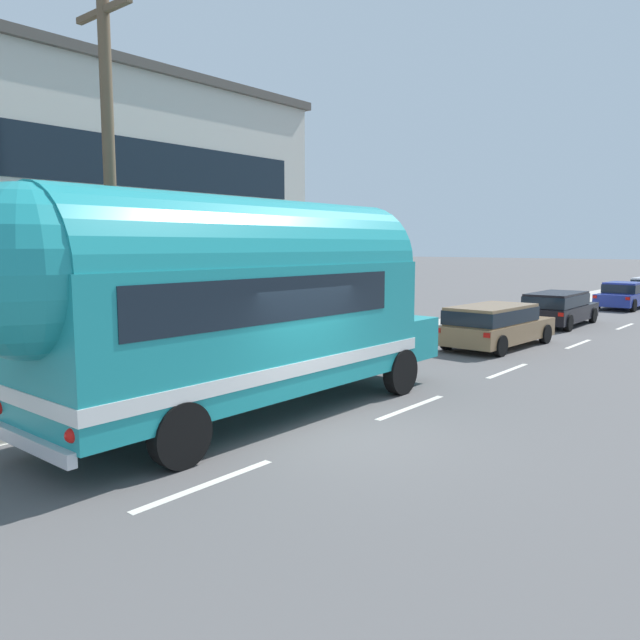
{
  "coord_description": "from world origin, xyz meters",
  "views": [
    {
      "loc": [
        6.37,
        -8.1,
        3.25
      ],
      "look_at": [
        -2.13,
        2.02,
        1.64
      ],
      "focal_mm": 34.48,
      "sensor_mm": 36.0,
      "label": 1
    }
  ],
  "objects_px": {
    "painted_bus": "(229,298)",
    "car_second": "(558,306)",
    "utility_pole": "(110,186)",
    "car_lead": "(495,323)",
    "car_third": "(624,294)"
  },
  "relations": [
    {
      "from": "painted_bus",
      "to": "car_second",
      "type": "relative_size",
      "value": 2.15
    },
    {
      "from": "painted_bus",
      "to": "car_third",
      "type": "relative_size",
      "value": 2.36
    },
    {
      "from": "utility_pole",
      "to": "painted_bus",
      "type": "bearing_deg",
      "value": 11.85
    },
    {
      "from": "utility_pole",
      "to": "car_lead",
      "type": "relative_size",
      "value": 1.77
    },
    {
      "from": "utility_pole",
      "to": "car_second",
      "type": "distance_m",
      "value": 18.99
    },
    {
      "from": "utility_pole",
      "to": "car_third",
      "type": "bearing_deg",
      "value": 84.27
    },
    {
      "from": "car_lead",
      "to": "painted_bus",
      "type": "bearing_deg",
      "value": -90.47
    },
    {
      "from": "painted_bus",
      "to": "car_lead",
      "type": "distance_m",
      "value": 11.24
    },
    {
      "from": "utility_pole",
      "to": "painted_bus",
      "type": "relative_size",
      "value": 0.81
    },
    {
      "from": "utility_pole",
      "to": "car_third",
      "type": "height_order",
      "value": "utility_pole"
    },
    {
      "from": "painted_bus",
      "to": "car_lead",
      "type": "relative_size",
      "value": 2.18
    },
    {
      "from": "utility_pole",
      "to": "car_lead",
      "type": "xyz_separation_m",
      "value": [
        2.87,
        11.72,
        -3.63
      ]
    },
    {
      "from": "car_second",
      "to": "car_lead",
      "type": "bearing_deg",
      "value": -87.29
    },
    {
      "from": "painted_bus",
      "to": "car_second",
      "type": "bearing_deg",
      "value": 90.73
    },
    {
      "from": "utility_pole",
      "to": "car_lead",
      "type": "distance_m",
      "value": 12.6
    }
  ]
}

